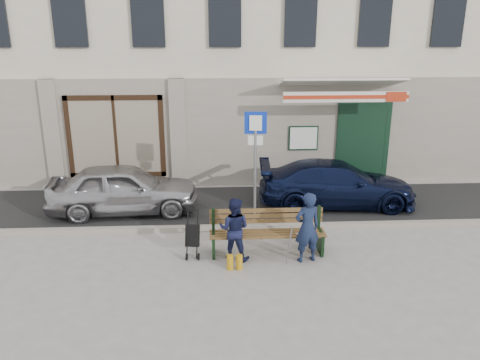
{
  "coord_description": "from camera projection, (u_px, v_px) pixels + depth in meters",
  "views": [
    {
      "loc": [
        -0.3,
        -8.63,
        4.41
      ],
      "look_at": [
        0.24,
        1.6,
        1.2
      ],
      "focal_mm": 35.0,
      "sensor_mm": 36.0,
      "label": 1
    }
  ],
  "objects": [
    {
      "name": "stroller",
      "position": [
        193.0,
        237.0,
        9.6
      ],
      "size": [
        0.31,
        0.42,
        0.97
      ],
      "rotation": [
        0.0,
        0.0,
        -0.14
      ],
      "color": "black",
      "rests_on": "ground"
    },
    {
      "name": "curb",
      "position": [
        230.0,
        228.0,
        10.97
      ],
      "size": [
        60.0,
        0.18,
        0.12
      ],
      "primitive_type": "cube",
      "color": "#9E9384",
      "rests_on": "ground"
    },
    {
      "name": "bench",
      "position": [
        265.0,
        233.0,
        9.7
      ],
      "size": [
        2.4,
        1.17,
        0.98
      ],
      "color": "brown",
      "rests_on": "ground"
    },
    {
      "name": "parking_sign",
      "position": [
        255.0,
        150.0,
        10.78
      ],
      "size": [
        0.51,
        0.09,
        2.74
      ],
      "rotation": [
        0.0,
        0.0,
        -0.08
      ],
      "color": "gray",
      "rests_on": "ground"
    },
    {
      "name": "man",
      "position": [
        307.0,
        227.0,
        9.3
      ],
      "size": [
        0.6,
        0.48,
        1.46
      ],
      "primitive_type": "imported",
      "rotation": [
        0.0,
        0.0,
        3.4
      ],
      "color": "#16203D",
      "rests_on": "ground"
    },
    {
      "name": "building",
      "position": [
        223.0,
        17.0,
        16.13
      ],
      "size": [
        20.0,
        8.27,
        10.0
      ],
      "color": "beige",
      "rests_on": "ground"
    },
    {
      "name": "asphalt_lane",
      "position": [
        228.0,
        206.0,
        12.51
      ],
      "size": [
        60.0,
        3.2,
        0.01
      ],
      "primitive_type": "cube",
      "color": "#282828",
      "rests_on": "ground"
    },
    {
      "name": "car_silver",
      "position": [
        124.0,
        189.0,
        11.91
      ],
      "size": [
        3.85,
        1.78,
        1.28
      ],
      "primitive_type": "imported",
      "rotation": [
        0.0,
        0.0,
        1.64
      ],
      "color": "#A9A8AD",
      "rests_on": "ground"
    },
    {
      "name": "woman",
      "position": [
        234.0,
        229.0,
        9.41
      ],
      "size": [
        0.75,
        0.65,
        1.31
      ],
      "primitive_type": "imported",
      "rotation": [
        0.0,
        0.0,
        2.87
      ],
      "color": "#141837",
      "rests_on": "ground"
    },
    {
      "name": "ground",
      "position": [
        232.0,
        259.0,
        9.56
      ],
      "size": [
        80.0,
        80.0,
        0.0
      ],
      "primitive_type": "plane",
      "color": "#9E9991",
      "rests_on": "ground"
    },
    {
      "name": "car_navy",
      "position": [
        337.0,
        184.0,
        12.43
      ],
      "size": [
        4.23,
        1.94,
        1.2
      ],
      "primitive_type": "imported",
      "rotation": [
        0.0,
        0.0,
        1.51
      ],
      "color": "black",
      "rests_on": "ground"
    }
  ]
}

